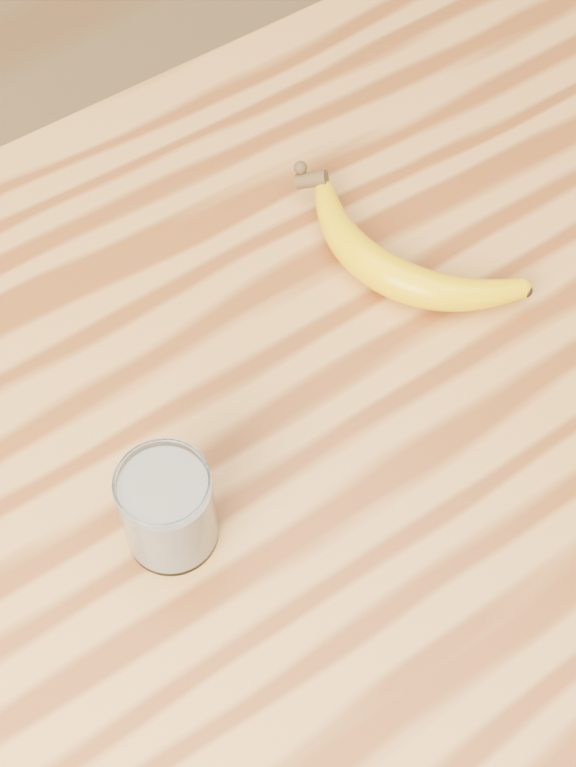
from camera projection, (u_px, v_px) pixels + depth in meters
table at (266, 487)px, 0.99m from camera, size 1.20×0.80×0.90m
smoothie_glass at (168, 509)px, 0.78m from camera, size 0.07×0.07×0.09m
banana at (389, 277)px, 0.93m from camera, size 0.21×0.32×0.04m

